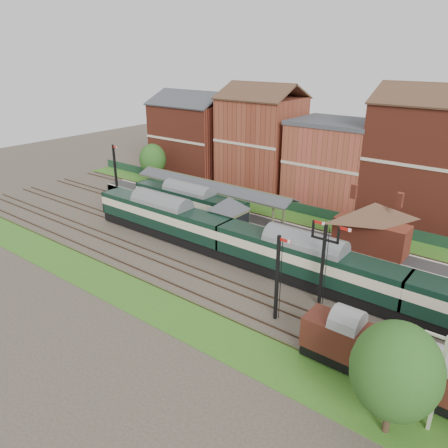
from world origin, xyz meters
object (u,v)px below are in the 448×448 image
Objects in this scene: semaphore_bracket at (323,260)px; goods_van_a at (438,380)px; dmu_train at (304,260)px; signal_box at (229,219)px; platform_railcar at (189,202)px.

semaphore_bracket is 1.45× the size of goods_van_a.
dmu_train is at bearing 148.71° from goods_van_a.
signal_box is 10.00m from platform_railcar.
semaphore_bracket is 0.44× the size of platform_railcar.
signal_box reaches higher than dmu_train.
platform_railcar is (-9.43, 3.25, -0.71)m from signal_box.
dmu_train reaches higher than goods_van_a.
signal_box is at bearing -19.02° from platform_railcar.
goods_van_a is at bearing -31.29° from dmu_train.
goods_van_a is (11.64, -6.50, -2.67)m from semaphore_bracket.
signal_box is 0.73× the size of semaphore_bracket.
goods_van_a is (36.10, -15.50, -0.52)m from platform_railcar.
semaphore_bracket is 4.49m from dmu_train.
dmu_train is (-3.17, 2.50, -1.96)m from semaphore_bracket.
dmu_train is (11.87, -3.25, -0.52)m from signal_box.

